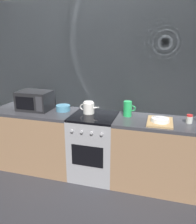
{
  "coord_description": "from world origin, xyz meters",
  "views": [
    {
      "loc": [
        0.83,
        -2.7,
        1.83
      ],
      "look_at": [
        0.05,
        0.0,
        0.95
      ],
      "focal_mm": 35.81,
      "sensor_mm": 36.0,
      "label": 1
    }
  ],
  "objects_px": {
    "kettle": "(89,108)",
    "spice_jar": "(189,119)",
    "dish_pile": "(160,121)",
    "microwave": "(35,100)",
    "mixing_bowl": "(63,108)",
    "pitcher": "(128,109)",
    "stove_unit": "(94,146)"
  },
  "relations": [
    {
      "from": "kettle",
      "to": "spice_jar",
      "type": "relative_size",
      "value": 2.71
    },
    {
      "from": "dish_pile",
      "to": "microwave",
      "type": "bearing_deg",
      "value": 177.29
    },
    {
      "from": "spice_jar",
      "to": "mixing_bowl",
      "type": "bearing_deg",
      "value": 178.38
    },
    {
      "from": "microwave",
      "to": "pitcher",
      "type": "bearing_deg",
      "value": 3.1
    },
    {
      "from": "stove_unit",
      "to": "spice_jar",
      "type": "distance_m",
      "value": 1.29
    },
    {
      "from": "microwave",
      "to": "dish_pile",
      "type": "distance_m",
      "value": 1.75
    },
    {
      "from": "microwave",
      "to": "dish_pile",
      "type": "relative_size",
      "value": 1.15
    },
    {
      "from": "microwave",
      "to": "kettle",
      "type": "xyz_separation_m",
      "value": [
        0.8,
        0.04,
        -0.05
      ]
    },
    {
      "from": "stove_unit",
      "to": "kettle",
      "type": "distance_m",
      "value": 0.54
    },
    {
      "from": "stove_unit",
      "to": "spice_jar",
      "type": "height_order",
      "value": "spice_jar"
    },
    {
      "from": "kettle",
      "to": "mixing_bowl",
      "type": "xyz_separation_m",
      "value": [
        -0.39,
        0.02,
        -0.04
      ]
    },
    {
      "from": "pitcher",
      "to": "dish_pile",
      "type": "distance_m",
      "value": 0.45
    },
    {
      "from": "kettle",
      "to": "dish_pile",
      "type": "xyz_separation_m",
      "value": [
        0.94,
        -0.12,
        -0.06
      ]
    },
    {
      "from": "stove_unit",
      "to": "pitcher",
      "type": "xyz_separation_m",
      "value": [
        0.43,
        0.09,
        0.55
      ]
    },
    {
      "from": "stove_unit",
      "to": "kettle",
      "type": "relative_size",
      "value": 3.16
    },
    {
      "from": "mixing_bowl",
      "to": "dish_pile",
      "type": "bearing_deg",
      "value": -5.95
    },
    {
      "from": "microwave",
      "to": "pitcher",
      "type": "distance_m",
      "value": 1.33
    },
    {
      "from": "kettle",
      "to": "microwave",
      "type": "bearing_deg",
      "value": -177.14
    },
    {
      "from": "pitcher",
      "to": "spice_jar",
      "type": "xyz_separation_m",
      "value": [
        0.75,
        -0.06,
        -0.05
      ]
    },
    {
      "from": "microwave",
      "to": "pitcher",
      "type": "relative_size",
      "value": 2.3
    },
    {
      "from": "stove_unit",
      "to": "mixing_bowl",
      "type": "relative_size",
      "value": 4.5
    },
    {
      "from": "kettle",
      "to": "spice_jar",
      "type": "height_order",
      "value": "kettle"
    },
    {
      "from": "stove_unit",
      "to": "kettle",
      "type": "xyz_separation_m",
      "value": [
        -0.09,
        0.06,
        0.53
      ]
    },
    {
      "from": "microwave",
      "to": "mixing_bowl",
      "type": "bearing_deg",
      "value": 7.86
    },
    {
      "from": "dish_pile",
      "to": "mixing_bowl",
      "type": "bearing_deg",
      "value": 174.05
    },
    {
      "from": "kettle",
      "to": "dish_pile",
      "type": "distance_m",
      "value": 0.95
    },
    {
      "from": "pitcher",
      "to": "dish_pile",
      "type": "bearing_deg",
      "value": -20.22
    },
    {
      "from": "stove_unit",
      "to": "pitcher",
      "type": "relative_size",
      "value": 4.5
    },
    {
      "from": "mixing_bowl",
      "to": "pitcher",
      "type": "relative_size",
      "value": 1.0
    },
    {
      "from": "kettle",
      "to": "dish_pile",
      "type": "height_order",
      "value": "kettle"
    },
    {
      "from": "dish_pile",
      "to": "spice_jar",
      "type": "bearing_deg",
      "value": 15.26
    },
    {
      "from": "stove_unit",
      "to": "kettle",
      "type": "height_order",
      "value": "kettle"
    }
  ]
}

